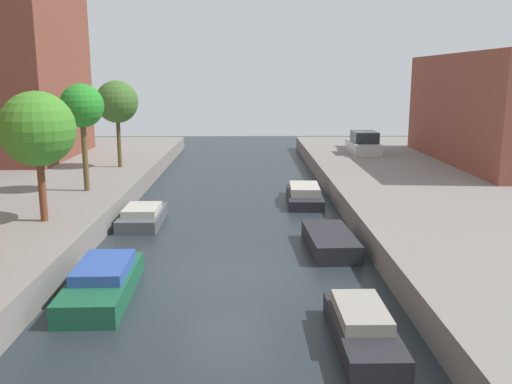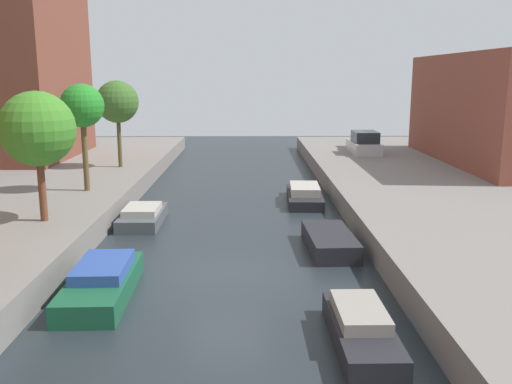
# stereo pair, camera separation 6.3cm
# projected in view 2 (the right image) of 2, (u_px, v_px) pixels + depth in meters

# --- Properties ---
(ground_plane) EXTENTS (84.00, 84.00, 0.00)m
(ground_plane) POSITION_uv_depth(u_px,v_px,m) (226.00, 273.00, 18.09)
(ground_plane) COLOR #232B30
(street_tree_3) EXTENTS (2.74, 2.74, 4.81)m
(street_tree_3) POSITION_uv_depth(u_px,v_px,m) (37.00, 129.00, 20.07)
(street_tree_3) COLOR brown
(street_tree_3) RESTS_ON quay_left
(street_tree_4) EXTENTS (2.00, 2.00, 4.98)m
(street_tree_4) POSITION_uv_depth(u_px,v_px,m) (82.00, 107.00, 25.44)
(street_tree_4) COLOR brown
(street_tree_4) RESTS_ON quay_left
(street_tree_5) EXTENTS (2.46, 2.46, 5.07)m
(street_tree_5) POSITION_uv_depth(u_px,v_px,m) (117.00, 102.00, 32.23)
(street_tree_5) COLOR brown
(street_tree_5) RESTS_ON quay_left
(parked_car) EXTENTS (1.84, 4.27, 1.56)m
(parked_car) POSITION_uv_depth(u_px,v_px,m) (364.00, 144.00, 38.70)
(parked_car) COLOR #B7B7BC
(parked_car) RESTS_ON quay_right
(moored_boat_left_2) EXTENTS (1.80, 4.51, 0.97)m
(moored_boat_left_2) POSITION_uv_depth(u_px,v_px,m) (102.00, 282.00, 16.15)
(moored_boat_left_2) COLOR #195638
(moored_boat_left_2) RESTS_ON ground_plane
(moored_boat_left_3) EXTENTS (1.67, 3.74, 0.80)m
(moored_boat_left_3) POSITION_uv_depth(u_px,v_px,m) (143.00, 216.00, 24.11)
(moored_boat_left_3) COLOR #4C5156
(moored_boat_left_3) RESTS_ON ground_plane
(moored_boat_right_2) EXTENTS (1.38, 3.88, 0.89)m
(moored_boat_right_2) POSITION_uv_depth(u_px,v_px,m) (361.00, 329.00, 13.26)
(moored_boat_right_2) COLOR #232328
(moored_boat_right_2) RESTS_ON ground_plane
(moored_boat_right_3) EXTENTS (1.78, 3.80, 0.67)m
(moored_boat_right_3) POSITION_uv_depth(u_px,v_px,m) (330.00, 241.00, 20.43)
(moored_boat_right_3) COLOR #232328
(moored_boat_right_3) RESTS_ON ground_plane
(moored_boat_right_4) EXTENTS (1.87, 4.63, 0.90)m
(moored_boat_right_4) POSITION_uv_depth(u_px,v_px,m) (304.00, 195.00, 28.18)
(moored_boat_right_4) COLOR #232328
(moored_boat_right_4) RESTS_ON ground_plane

